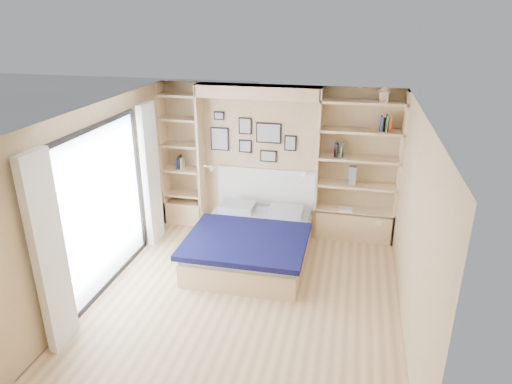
# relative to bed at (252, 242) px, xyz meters

# --- Properties ---
(ground) EXTENTS (4.50, 4.50, 0.00)m
(ground) POSITION_rel_bed_xyz_m (0.17, -1.04, -0.28)
(ground) COLOR #D9B07E
(ground) RESTS_ON ground
(room_shell) EXTENTS (4.50, 4.50, 4.50)m
(room_shell) POSITION_rel_bed_xyz_m (-0.21, 0.48, 0.80)
(room_shell) COLOR tan
(room_shell) RESTS_ON ground
(bed) EXTENTS (1.75, 2.28, 1.07)m
(bed) POSITION_rel_bed_xyz_m (0.00, 0.00, 0.00)
(bed) COLOR #D4B480
(bed) RESTS_ON ground
(photo_gallery) EXTENTS (1.48, 0.02, 0.82)m
(photo_gallery) POSITION_rel_bed_xyz_m (-0.28, 1.18, 1.33)
(photo_gallery) COLOR black
(photo_gallery) RESTS_ON ground
(reading_lamps) EXTENTS (1.92, 0.12, 0.15)m
(reading_lamps) POSITION_rel_bed_xyz_m (-0.13, 0.96, 0.82)
(reading_lamps) COLOR silver
(reading_lamps) RESTS_ON ground
(shelf_decor) EXTENTS (3.51, 0.23, 2.03)m
(shelf_decor) POSITION_rel_bed_xyz_m (1.23, 1.03, 1.41)
(shelf_decor) COLOR #A51E1E
(shelf_decor) RESTS_ON ground
(deck) EXTENTS (3.20, 4.00, 0.05)m
(deck) POSITION_rel_bed_xyz_m (-3.43, -1.04, -0.28)
(deck) COLOR #6E5E51
(deck) RESTS_ON ground
(deck_chair) EXTENTS (0.55, 0.79, 0.73)m
(deck_chair) POSITION_rel_bed_xyz_m (-3.56, -0.03, 0.07)
(deck_chair) COLOR tan
(deck_chair) RESTS_ON ground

